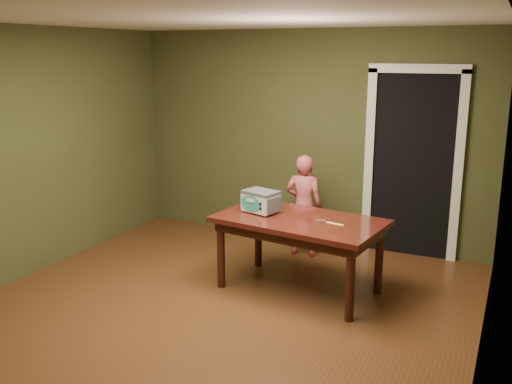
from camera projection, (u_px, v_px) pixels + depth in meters
floor at (207, 319)px, 5.11m from camera, size 5.00×5.00×0.00m
room_shell at (203, 129)px, 4.70m from camera, size 4.52×5.02×2.61m
doorway at (417, 162)px, 6.77m from camera, size 1.10×0.66×2.25m
dining_table at (299, 228)px, 5.57m from camera, size 1.70×1.10×0.75m
toy_oven at (261, 201)px, 5.74m from camera, size 0.41×0.33×0.22m
baking_pan at (320, 221)px, 5.43m from camera, size 0.10×0.10×0.02m
spatula at (335, 224)px, 5.37m from camera, size 0.18×0.06×0.01m
child at (304, 205)px, 6.59m from camera, size 0.46×0.32×1.20m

